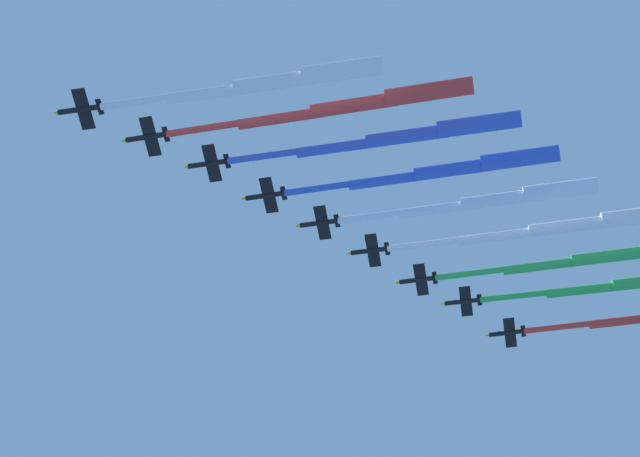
{
  "coord_description": "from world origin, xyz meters",
  "views": [
    {
      "loc": [
        20.78,
        162.95,
        13.96
      ],
      "look_at": [
        0.0,
        0.0,
        164.33
      ],
      "focal_mm": 57.03,
      "sensor_mm": 36.0,
      "label": 1
    }
  ],
  "objects_px": {
    "jet_starboard_mid": "(498,199)",
    "jet_port_outer": "(574,225)",
    "jet_port_mid": "(454,169)",
    "jet_starboard_outer": "(615,255)",
    "jet_port_inner": "(356,104)",
    "jet_lead": "(274,82)",
    "jet_starboard_inner": "(409,135)"
  },
  "relations": [
    {
      "from": "jet_port_mid",
      "to": "jet_lead",
      "type": "bearing_deg",
      "value": 28.13
    },
    {
      "from": "jet_starboard_mid",
      "to": "jet_port_outer",
      "type": "distance_m",
      "value": 19.41
    },
    {
      "from": "jet_port_inner",
      "to": "jet_starboard_outer",
      "type": "height_order",
      "value": "jet_starboard_outer"
    },
    {
      "from": "jet_starboard_inner",
      "to": "jet_starboard_outer",
      "type": "height_order",
      "value": "jet_starboard_inner"
    },
    {
      "from": "jet_starboard_mid",
      "to": "jet_port_outer",
      "type": "bearing_deg",
      "value": -162.9
    },
    {
      "from": "jet_starboard_outer",
      "to": "jet_port_inner",
      "type": "bearing_deg",
      "value": 29.61
    },
    {
      "from": "jet_port_outer",
      "to": "jet_starboard_outer",
      "type": "bearing_deg",
      "value": -147.88
    },
    {
      "from": "jet_lead",
      "to": "jet_starboard_outer",
      "type": "bearing_deg",
      "value": -152.55
    },
    {
      "from": "jet_port_inner",
      "to": "jet_port_outer",
      "type": "height_order",
      "value": "jet_port_outer"
    },
    {
      "from": "jet_lead",
      "to": "jet_port_inner",
      "type": "xyz_separation_m",
      "value": [
        -16.36,
        -5.33,
        2.08
      ]
    },
    {
      "from": "jet_port_mid",
      "to": "jet_starboard_outer",
      "type": "bearing_deg",
      "value": -153.2
    },
    {
      "from": "jet_port_outer",
      "to": "jet_starboard_mid",
      "type": "bearing_deg",
      "value": 17.1
    },
    {
      "from": "jet_lead",
      "to": "jet_starboard_outer",
      "type": "relative_size",
      "value": 0.87
    },
    {
      "from": "jet_port_mid",
      "to": "jet_port_outer",
      "type": "xyz_separation_m",
      "value": [
        -30.08,
        -13.75,
        0.12
      ]
    },
    {
      "from": "jet_lead",
      "to": "jet_starboard_outer",
      "type": "xyz_separation_m",
      "value": [
        -81.29,
        -42.22,
        2.26
      ]
    },
    {
      "from": "jet_lead",
      "to": "jet_starboard_inner",
      "type": "xyz_separation_m",
      "value": [
        -28.5,
        -13.48,
        3.78
      ]
    },
    {
      "from": "jet_port_mid",
      "to": "jet_starboard_outer",
      "type": "xyz_separation_m",
      "value": [
        -41.83,
        -21.13,
        -1.03
      ]
    },
    {
      "from": "jet_port_inner",
      "to": "jet_starboard_inner",
      "type": "relative_size",
      "value": 1.01
    },
    {
      "from": "jet_starboard_inner",
      "to": "jet_port_outer",
      "type": "relative_size",
      "value": 0.93
    },
    {
      "from": "jet_lead",
      "to": "jet_starboard_outer",
      "type": "height_order",
      "value": "jet_starboard_outer"
    },
    {
      "from": "jet_port_inner",
      "to": "jet_port_mid",
      "type": "distance_m",
      "value": 28.0
    },
    {
      "from": "jet_port_inner",
      "to": "jet_starboard_outer",
      "type": "bearing_deg",
      "value": -150.39
    },
    {
      "from": "jet_port_inner",
      "to": "jet_lead",
      "type": "bearing_deg",
      "value": 18.04
    },
    {
      "from": "jet_starboard_mid",
      "to": "jet_port_outer",
      "type": "relative_size",
      "value": 0.87
    },
    {
      "from": "jet_starboard_inner",
      "to": "jet_lead",
      "type": "bearing_deg",
      "value": 25.32
    },
    {
      "from": "jet_port_outer",
      "to": "jet_starboard_outer",
      "type": "relative_size",
      "value": 1.02
    },
    {
      "from": "jet_port_inner",
      "to": "jet_starboard_outer",
      "type": "distance_m",
      "value": 74.69
    },
    {
      "from": "jet_port_mid",
      "to": "jet_starboard_outer",
      "type": "relative_size",
      "value": 0.91
    },
    {
      "from": "jet_port_mid",
      "to": "jet_port_outer",
      "type": "bearing_deg",
      "value": -155.43
    },
    {
      "from": "jet_starboard_inner",
      "to": "jet_port_mid",
      "type": "relative_size",
      "value": 1.04
    },
    {
      "from": "jet_starboard_inner",
      "to": "jet_port_mid",
      "type": "height_order",
      "value": "jet_starboard_inner"
    },
    {
      "from": "jet_port_inner",
      "to": "jet_starboard_inner",
      "type": "distance_m",
      "value": 14.72
    }
  ]
}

